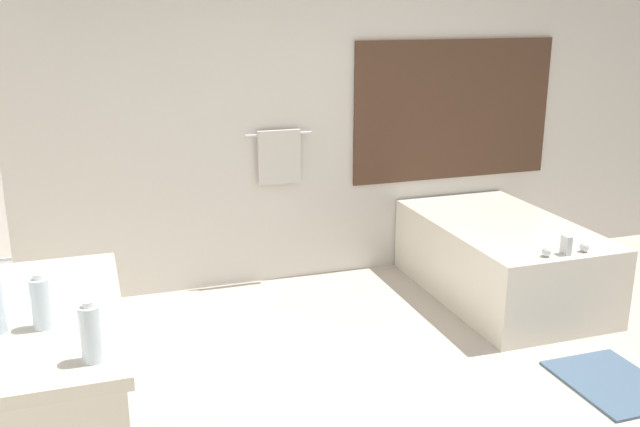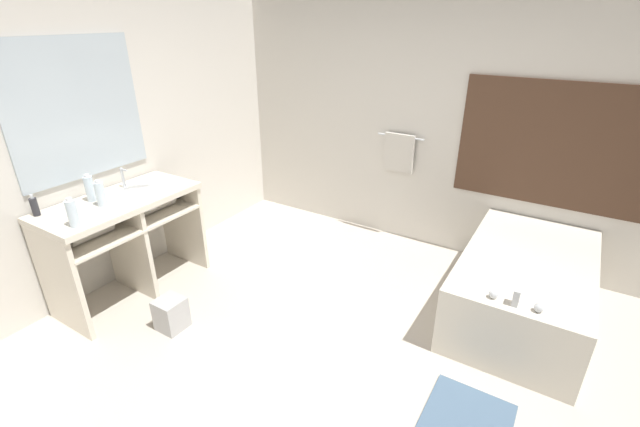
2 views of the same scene
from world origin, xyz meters
name	(u,v)px [view 1 (image 1 of 2)]	position (x,y,z in m)	size (l,w,h in m)	color
ground_plane	(449,422)	(0.00, 0.00, 0.00)	(16.00, 16.00, 0.00)	beige
wall_back_with_blinds	(320,104)	(0.04, 2.23, 1.35)	(7.40, 0.13, 2.70)	silver
vanity_counter	(48,368)	(-1.87, -0.04, 0.65)	(0.62, 1.26, 0.91)	beige
bathtub	(501,255)	(1.15, 1.38, 0.31)	(0.95, 1.61, 0.68)	silver
water_bottle_1	(91,333)	(-1.69, -0.54, 1.01)	(0.07, 0.07, 0.22)	silver
water_bottle_2	(41,303)	(-1.86, -0.21, 1.01)	(0.07, 0.07, 0.21)	silver
bath_mat	(613,383)	(1.06, 0.05, 0.01)	(0.51, 0.67, 0.02)	slate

